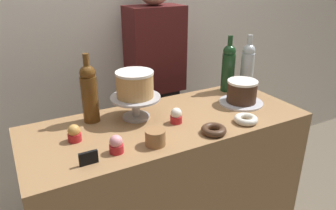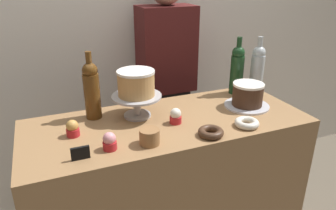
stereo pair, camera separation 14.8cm
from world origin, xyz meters
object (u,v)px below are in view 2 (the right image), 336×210
at_px(white_layer_cake, 136,83).
at_px(wine_bottle_green, 237,69).
at_px(chocolate_round_cake, 248,94).
at_px(donut_sugar, 247,123).
at_px(wine_bottle_amber, 92,89).
at_px(cupcake_strawberry, 110,142).
at_px(cake_stand_pedestal, 137,102).
at_px(cookie_stack, 149,137).
at_px(cupcake_vanilla, 176,116).
at_px(cupcake_caramel, 73,129).
at_px(price_sign_chalkboard, 80,153).
at_px(wine_bottle_clear, 257,69).
at_px(donut_chocolate, 211,132).
at_px(barista_figure, 166,90).

relative_size(white_layer_cake, wine_bottle_green, 0.54).
bearing_deg(chocolate_round_cake, donut_sugar, -125.68).
bearing_deg(wine_bottle_green, wine_bottle_amber, -178.14).
xyz_separation_m(wine_bottle_green, cupcake_strawberry, (-0.82, -0.35, -0.11)).
bearing_deg(cupcake_strawberry, cake_stand_pedestal, 53.00).
bearing_deg(cake_stand_pedestal, donut_sugar, -34.23).
bearing_deg(cookie_stack, cupcake_vanilla, 37.94).
bearing_deg(cupcake_caramel, cake_stand_pedestal, 15.39).
relative_size(cookie_stack, price_sign_chalkboard, 1.20).
bearing_deg(wine_bottle_amber, white_layer_cake, -19.16).
relative_size(cupcake_vanilla, cupcake_strawberry, 1.00).
height_order(white_layer_cake, wine_bottle_clear, wine_bottle_clear).
bearing_deg(white_layer_cake, chocolate_round_cake, -10.48).
bearing_deg(donut_chocolate, cupcake_vanilla, 118.19).
xyz_separation_m(cupcake_vanilla, cupcake_caramel, (-0.46, 0.05, 0.00)).
xyz_separation_m(cupcake_vanilla, cookie_stack, (-0.18, -0.14, -0.00)).
bearing_deg(cake_stand_pedestal, wine_bottle_green, 8.68).
xyz_separation_m(cupcake_caramel, donut_sugar, (0.75, -0.21, -0.02)).
height_order(wine_bottle_amber, cookie_stack, wine_bottle_amber).
xyz_separation_m(wine_bottle_green, donut_sugar, (-0.19, -0.39, -0.13)).
xyz_separation_m(chocolate_round_cake, wine_bottle_amber, (-0.76, 0.17, 0.07)).
distance_m(white_layer_cake, cupcake_caramel, 0.36).
bearing_deg(barista_figure, wine_bottle_clear, -52.82).
bearing_deg(donut_sugar, chocolate_round_cake, 54.32).
relative_size(cupcake_caramel, donut_sugar, 0.66).
distance_m(cupcake_vanilla, donut_chocolate, 0.19).
relative_size(white_layer_cake, chocolate_round_cake, 1.12).
bearing_deg(barista_figure, white_layer_cake, -124.60).
bearing_deg(donut_sugar, wine_bottle_clear, 49.13).
distance_m(cupcake_vanilla, price_sign_chalkboard, 0.48).
bearing_deg(wine_bottle_clear, wine_bottle_amber, 179.34).
xyz_separation_m(cake_stand_pedestal, white_layer_cake, (0.00, 0.00, 0.10)).
height_order(cupcake_strawberry, donut_sugar, cupcake_strawberry).
bearing_deg(wine_bottle_amber, donut_chocolate, -41.21).
bearing_deg(barista_figure, wine_bottle_amber, -140.47).
xyz_separation_m(cupcake_caramel, barista_figure, (0.69, 0.63, -0.14)).
distance_m(cupcake_caramel, barista_figure, 0.94).
bearing_deg(cupcake_caramel, price_sign_chalkboard, -89.09).
relative_size(wine_bottle_amber, barista_figure, 0.20).
relative_size(wine_bottle_clear, cupcake_vanilla, 4.38).
xyz_separation_m(white_layer_cake, wine_bottle_clear, (0.74, 0.06, -0.03)).
height_order(donut_sugar, price_sign_chalkboard, price_sign_chalkboard).
bearing_deg(wine_bottle_amber, wine_bottle_clear, -0.66).
bearing_deg(wine_bottle_amber, cupcake_strawberry, -89.36).
bearing_deg(wine_bottle_green, cake_stand_pedestal, -171.32).
distance_m(cake_stand_pedestal, cookie_stack, 0.28).
xyz_separation_m(chocolate_round_cake, donut_sugar, (-0.14, -0.19, -0.05)).
bearing_deg(cupcake_strawberry, price_sign_chalkboard, -165.70).
distance_m(donut_sugar, cookie_stack, 0.47).
height_order(wine_bottle_clear, cookie_stack, wine_bottle_clear).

